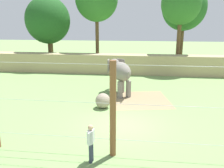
{
  "coord_description": "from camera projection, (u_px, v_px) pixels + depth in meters",
  "views": [
    {
      "loc": [
        0.86,
        -12.02,
        5.64
      ],
      "look_at": [
        -1.08,
        3.65,
        1.4
      ],
      "focal_mm": 37.13,
      "sensor_mm": 36.0,
      "label": 1
    }
  ],
  "objects": [
    {
      "name": "tree_behind_wall",
      "position": [
        48.0,
        20.0,
        28.65
      ],
      "size": [
        5.47,
        5.47,
        8.72
      ],
      "color": "brown",
      "rests_on": "ground"
    },
    {
      "name": "cable_fence",
      "position": [
        116.0,
        110.0,
        9.61
      ],
      "size": [
        12.22,
        0.27,
        4.18
      ],
      "color": "brown",
      "rests_on": "ground"
    },
    {
      "name": "dirt_patch",
      "position": [
        141.0,
        100.0,
        17.36
      ],
      "size": [
        4.74,
        4.91,
        0.01
      ],
      "primitive_type": "cube",
      "rotation": [
        0.0,
        0.0,
        0.18
      ],
      "color": "#937F5B",
      "rests_on": "ground"
    },
    {
      "name": "tree_left_of_centre",
      "position": [
        181.0,
        4.0,
        25.61
      ],
      "size": [
        4.4,
        4.4,
        9.93
      ],
      "color": "brown",
      "rests_on": "ground"
    },
    {
      "name": "elephant",
      "position": [
        120.0,
        72.0,
        18.28
      ],
      "size": [
        2.47,
        3.33,
        2.7
      ],
      "color": "gray",
      "rests_on": "ground"
    },
    {
      "name": "ground_plane",
      "position": [
        123.0,
        125.0,
        13.09
      ],
      "size": [
        120.0,
        120.0,
        0.0
      ],
      "primitive_type": "plane",
      "color": "#759956"
    },
    {
      "name": "embankment_wall",
      "position": [
        133.0,
        64.0,
        25.93
      ],
      "size": [
        36.0,
        1.8,
        2.13
      ],
      "primitive_type": "cube",
      "color": "tan",
      "rests_on": "ground"
    },
    {
      "name": "enrichment_ball",
      "position": [
        103.0,
        101.0,
        15.59
      ],
      "size": [
        1.02,
        1.02,
        1.02
      ],
      "primitive_type": "sphere",
      "color": "gray",
      "rests_on": "ground"
    },
    {
      "name": "zookeeper",
      "position": [
        91.0,
        142.0,
        9.43
      ],
      "size": [
        0.25,
        0.59,
        1.67
      ],
      "color": "#33384C",
      "rests_on": "ground"
    },
    {
      "name": "tree_far_right",
      "position": [
        184.0,
        7.0,
        28.6
      ],
      "size": [
        5.43,
        5.43,
        10.25
      ],
      "color": "brown",
      "rests_on": "ground"
    },
    {
      "name": "tree_right_of_centre",
      "position": [
        49.0,
        14.0,
        32.52
      ],
      "size": [
        3.69,
        3.69,
        8.71
      ],
      "color": "brown",
      "rests_on": "ground"
    }
  ]
}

